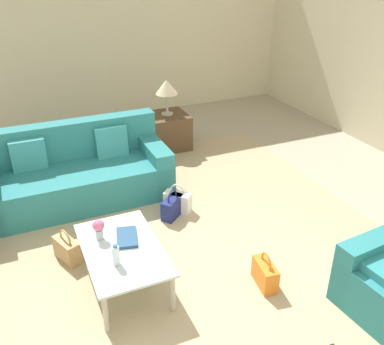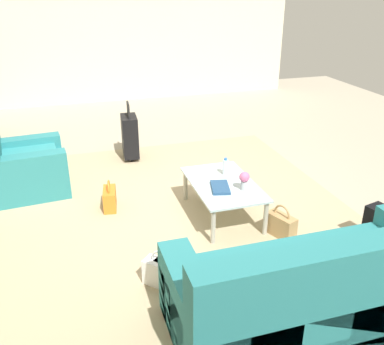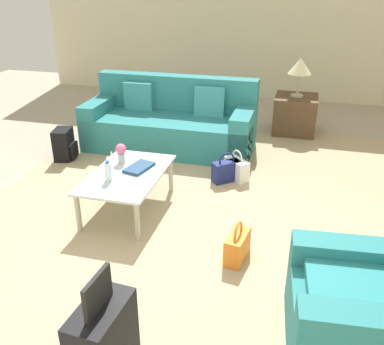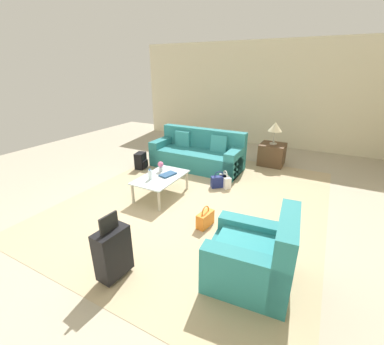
{
  "view_description": "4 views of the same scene",
  "coord_description": "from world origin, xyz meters",
  "views": [
    {
      "loc": [
        2.69,
        -1.17,
        2.78
      ],
      "look_at": [
        -0.37,
        0.18,
        1.05
      ],
      "focal_mm": 40.0,
      "sensor_mm": 36.0,
      "label": 1
    },
    {
      "loc": [
        -4.34,
        1.06,
        2.44
      ],
      "look_at": [
        -0.85,
        -0.01,
        0.79
      ],
      "focal_mm": 40.0,
      "sensor_mm": 36.0,
      "label": 2
    },
    {
      "loc": [
        3.09,
        1.08,
        2.19
      ],
      "look_at": [
        -0.07,
        0.24,
        0.65
      ],
      "focal_mm": 40.0,
      "sensor_mm": 36.0,
      "label": 3
    },
    {
      "loc": [
        3.28,
        2.12,
        2.31
      ],
      "look_at": [
        0.03,
        0.4,
        0.82
      ],
      "focal_mm": 24.0,
      "sensor_mm": 36.0,
      "label": 4
    }
  ],
  "objects": [
    {
      "name": "ground_plane",
      "position": [
        0.0,
        0.0,
        0.0
      ],
      "size": [
        12.0,
        12.0,
        0.0
      ],
      "primitive_type": "plane",
      "color": "#A89E89"
    },
    {
      "name": "wall_left",
      "position": [
        -5.06,
        0.0,
        1.55
      ],
      "size": [
        0.12,
        8.0,
        3.1
      ],
      "primitive_type": "cube",
      "color": "beige",
      "rests_on": "ground"
    },
    {
      "name": "area_rug",
      "position": [
        -0.6,
        0.2,
        0.0
      ],
      "size": [
        5.2,
        4.4,
        0.01
      ],
      "primitive_type": "cube",
      "color": "tan",
      "rests_on": "ground"
    },
    {
      "name": "couch",
      "position": [
        -2.2,
        -0.6,
        0.31
      ],
      "size": [
        0.94,
        2.22,
        0.92
      ],
      "color": "teal",
      "rests_on": "ground"
    },
    {
      "name": "armchair",
      "position": [
        0.89,
        1.67,
        0.3
      ],
      "size": [
        0.93,
        0.98,
        0.92
      ],
      "color": "teal",
      "rests_on": "ground"
    },
    {
      "name": "coffee_table",
      "position": [
        -0.4,
        -0.5,
        0.36
      ],
      "size": [
        1.09,
        0.68,
        0.41
      ],
      "color": "silver",
      "rests_on": "ground"
    },
    {
      "name": "water_bottle",
      "position": [
        -0.2,
        -0.6,
        0.5
      ],
      "size": [
        0.06,
        0.06,
        0.2
      ],
      "color": "silver",
      "rests_on": "coffee_table"
    },
    {
      "name": "coffee_table_book",
      "position": [
        -0.52,
        -0.42,
        0.42
      ],
      "size": [
        0.35,
        0.25,
        0.03
      ],
      "primitive_type": "cube",
      "rotation": [
        0.0,
        0.0,
        -0.23
      ],
      "color": "navy",
      "rests_on": "coffee_table"
    },
    {
      "name": "flower_vase",
      "position": [
        -0.62,
        -0.65,
        0.53
      ],
      "size": [
        0.11,
        0.11,
        0.21
      ],
      "color": "#B2B7BC",
      "rests_on": "coffee_table"
    },
    {
      "name": "side_table",
      "position": [
        -3.2,
        1.0,
        0.27
      ],
      "size": [
        0.61,
        0.61,
        0.55
      ],
      "primitive_type": "cube",
      "color": "#513823",
      "rests_on": "ground"
    },
    {
      "name": "table_lamp",
      "position": [
        -3.2,
        1.0,
        0.97
      ],
      "size": [
        0.33,
        0.33,
        0.55
      ],
      "color": "#ADA899",
      "rests_on": "side_table"
    },
    {
      "name": "handbag_navy",
      "position": [
        -1.29,
        0.33,
        0.13
      ],
      "size": [
        0.31,
        0.34,
        0.36
      ],
      "color": "navy",
      "rests_on": "ground"
    },
    {
      "name": "handbag_tan",
      "position": [
        -0.97,
        -0.93,
        0.13
      ],
      "size": [
        0.35,
        0.25,
        0.36
      ],
      "color": "tan",
      "rests_on": "ground"
    },
    {
      "name": "handbag_white",
      "position": [
        -1.38,
        0.43,
        0.13
      ],
      "size": [
        0.33,
        0.32,
        0.36
      ],
      "color": "white",
      "rests_on": "ground"
    },
    {
      "name": "handbag_orange",
      "position": [
        0.14,
        0.69,
        0.13
      ],
      "size": [
        0.34,
        0.19,
        0.36
      ],
      "color": "orange",
      "rests_on": "ground"
    },
    {
      "name": "backpack_black",
      "position": [
        -1.4,
        -1.79,
        0.19
      ],
      "size": [
        0.34,
        0.3,
        0.4
      ],
      "color": "black",
      "rests_on": "ground"
    }
  ]
}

